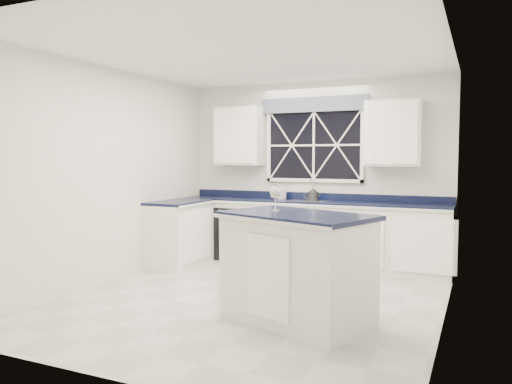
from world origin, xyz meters
The scene contains 13 objects.
ground centered at (0.00, 0.00, 0.00)m, with size 4.50×4.50×0.00m, color #A2A29D.
back_wall centered at (0.00, 2.25, 1.35)m, with size 4.00×0.10×2.70m, color silver.
base_cabinets centered at (-0.33, 1.78, 0.45)m, with size 3.99×1.60×0.90m.
countertop centered at (0.00, 1.95, 0.92)m, with size 3.98×0.64×0.04m, color black.
dishwasher centered at (-1.10, 1.95, 0.41)m, with size 0.60×0.58×0.82m, color black.
window centered at (0.00, 2.20, 1.83)m, with size 1.65×0.09×1.26m.
upper_cabinets centered at (0.00, 2.08, 1.90)m, with size 3.10×0.34×0.90m.
faucet centered at (0.00, 2.14, 1.10)m, with size 0.05×0.20×0.30m.
island centered at (0.72, -0.53, 0.52)m, with size 1.60×1.27×1.04m.
rug centered at (0.50, 1.35, 0.01)m, with size 1.21×0.88×0.02m.
kettle centered at (0.06, 1.98, 1.03)m, with size 0.26×0.19×0.19m.
wine_glass centered at (0.45, -0.41, 1.22)m, with size 0.11×0.11×0.26m.
soap_bottle centered at (-0.47, 2.10, 1.05)m, with size 0.10×0.10×0.21m, color silver.
Camera 1 is at (2.30, -4.94, 1.57)m, focal length 35.00 mm.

